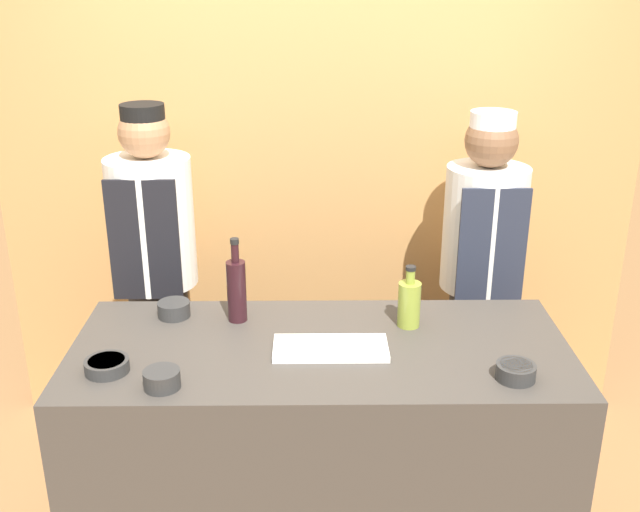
{
  "coord_description": "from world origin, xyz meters",
  "views": [
    {
      "loc": [
        -0.03,
        -2.33,
        2.21
      ],
      "look_at": [
        0.0,
        0.15,
        1.23
      ],
      "focal_mm": 42.0,
      "sensor_mm": 36.0,
      "label": 1
    }
  ],
  "objects_px": {
    "chef_left": "(156,276)",
    "sauce_bowl_white": "(174,308)",
    "sauce_bowl_brown": "(162,378)",
    "cutting_board": "(331,348)",
    "sauce_bowl_orange": "(516,371)",
    "bottle_oil": "(409,303)",
    "chef_right": "(480,278)",
    "bottle_wine": "(237,289)",
    "sauce_bowl_green": "(107,365)"
  },
  "relations": [
    {
      "from": "sauce_bowl_orange",
      "to": "sauce_bowl_white",
      "type": "bearing_deg",
      "value": 158.26
    },
    {
      "from": "sauce_bowl_green",
      "to": "chef_left",
      "type": "xyz_separation_m",
      "value": [
        -0.02,
        0.92,
        -0.07
      ]
    },
    {
      "from": "sauce_bowl_white",
      "to": "cutting_board",
      "type": "bearing_deg",
      "value": -25.29
    },
    {
      "from": "sauce_bowl_orange",
      "to": "bottle_oil",
      "type": "height_order",
      "value": "bottle_oil"
    },
    {
      "from": "bottle_wine",
      "to": "chef_left",
      "type": "relative_size",
      "value": 0.2
    },
    {
      "from": "bottle_wine",
      "to": "chef_left",
      "type": "height_order",
      "value": "chef_left"
    },
    {
      "from": "bottle_wine",
      "to": "sauce_bowl_brown",
      "type": "bearing_deg",
      "value": -112.16
    },
    {
      "from": "sauce_bowl_brown",
      "to": "chef_right",
      "type": "bearing_deg",
      "value": 39.63
    },
    {
      "from": "bottle_oil",
      "to": "chef_right",
      "type": "distance_m",
      "value": 0.73
    },
    {
      "from": "bottle_oil",
      "to": "chef_right",
      "type": "xyz_separation_m",
      "value": [
        0.4,
        0.59,
        -0.16
      ]
    },
    {
      "from": "sauce_bowl_orange",
      "to": "cutting_board",
      "type": "xyz_separation_m",
      "value": [
        -0.59,
        0.19,
        -0.02
      ]
    },
    {
      "from": "sauce_bowl_brown",
      "to": "chef_left",
      "type": "relative_size",
      "value": 0.07
    },
    {
      "from": "bottle_oil",
      "to": "sauce_bowl_brown",
      "type": "bearing_deg",
      "value": -152.88
    },
    {
      "from": "sauce_bowl_green",
      "to": "sauce_bowl_orange",
      "type": "distance_m",
      "value": 1.33
    },
    {
      "from": "chef_right",
      "to": "sauce_bowl_green",
      "type": "bearing_deg",
      "value": -147.31
    },
    {
      "from": "cutting_board",
      "to": "bottle_wine",
      "type": "distance_m",
      "value": 0.44
    },
    {
      "from": "bottle_wine",
      "to": "bottle_oil",
      "type": "height_order",
      "value": "bottle_wine"
    },
    {
      "from": "sauce_bowl_white",
      "to": "chef_right",
      "type": "relative_size",
      "value": 0.07
    },
    {
      "from": "sauce_bowl_brown",
      "to": "chef_right",
      "type": "relative_size",
      "value": 0.07
    },
    {
      "from": "chef_left",
      "to": "sauce_bowl_white",
      "type": "bearing_deg",
      "value": -71.35
    },
    {
      "from": "sauce_bowl_white",
      "to": "chef_left",
      "type": "xyz_separation_m",
      "value": [
        -0.17,
        0.51,
        -0.08
      ]
    },
    {
      "from": "sauce_bowl_orange",
      "to": "bottle_oil",
      "type": "bearing_deg",
      "value": 127.96
    },
    {
      "from": "sauce_bowl_green",
      "to": "sauce_bowl_orange",
      "type": "xyz_separation_m",
      "value": [
        1.33,
        -0.06,
        0.01
      ]
    },
    {
      "from": "sauce_bowl_green",
      "to": "chef_left",
      "type": "relative_size",
      "value": 0.09
    },
    {
      "from": "sauce_bowl_white",
      "to": "chef_right",
      "type": "xyz_separation_m",
      "value": [
        1.28,
        0.51,
        -0.1
      ]
    },
    {
      "from": "sauce_bowl_orange",
      "to": "bottle_wine",
      "type": "xyz_separation_m",
      "value": [
        -0.94,
        0.44,
        0.1
      ]
    },
    {
      "from": "sauce_bowl_green",
      "to": "cutting_board",
      "type": "height_order",
      "value": "sauce_bowl_green"
    },
    {
      "from": "sauce_bowl_green",
      "to": "bottle_wine",
      "type": "height_order",
      "value": "bottle_wine"
    },
    {
      "from": "sauce_bowl_brown",
      "to": "chef_right",
      "type": "height_order",
      "value": "chef_right"
    },
    {
      "from": "sauce_bowl_orange",
      "to": "bottle_oil",
      "type": "distance_m",
      "value": 0.49
    },
    {
      "from": "chef_left",
      "to": "cutting_board",
      "type": "bearing_deg",
      "value": -45.91
    },
    {
      "from": "sauce_bowl_brown",
      "to": "bottle_oil",
      "type": "xyz_separation_m",
      "value": [
        0.83,
        0.43,
        0.06
      ]
    },
    {
      "from": "cutting_board",
      "to": "chef_right",
      "type": "xyz_separation_m",
      "value": [
        0.69,
        0.78,
        -0.07
      ]
    },
    {
      "from": "sauce_bowl_orange",
      "to": "cutting_board",
      "type": "distance_m",
      "value": 0.62
    },
    {
      "from": "cutting_board",
      "to": "bottle_wine",
      "type": "bearing_deg",
      "value": 144.52
    },
    {
      "from": "bottle_wine",
      "to": "chef_left",
      "type": "bearing_deg",
      "value": 127.64
    },
    {
      "from": "sauce_bowl_orange",
      "to": "sauce_bowl_brown",
      "type": "bearing_deg",
      "value": -177.93
    },
    {
      "from": "chef_left",
      "to": "chef_right",
      "type": "height_order",
      "value": "chef_left"
    },
    {
      "from": "chef_right",
      "to": "bottle_wine",
      "type": "bearing_deg",
      "value": -152.47
    },
    {
      "from": "chef_left",
      "to": "chef_right",
      "type": "bearing_deg",
      "value": 0.0
    },
    {
      "from": "sauce_bowl_brown",
      "to": "sauce_bowl_orange",
      "type": "bearing_deg",
      "value": 2.07
    },
    {
      "from": "sauce_bowl_brown",
      "to": "cutting_board",
      "type": "xyz_separation_m",
      "value": [
        0.54,
        0.23,
        -0.02
      ]
    },
    {
      "from": "sauce_bowl_orange",
      "to": "chef_left",
      "type": "height_order",
      "value": "chef_left"
    },
    {
      "from": "sauce_bowl_white",
      "to": "chef_left",
      "type": "bearing_deg",
      "value": 108.65
    },
    {
      "from": "sauce_bowl_white",
      "to": "chef_left",
      "type": "distance_m",
      "value": 0.54
    },
    {
      "from": "sauce_bowl_white",
      "to": "chef_left",
      "type": "relative_size",
      "value": 0.07
    },
    {
      "from": "bottle_oil",
      "to": "chef_left",
      "type": "height_order",
      "value": "chef_left"
    },
    {
      "from": "cutting_board",
      "to": "chef_left",
      "type": "relative_size",
      "value": 0.24
    },
    {
      "from": "sauce_bowl_brown",
      "to": "bottle_oil",
      "type": "relative_size",
      "value": 0.5
    },
    {
      "from": "cutting_board",
      "to": "chef_right",
      "type": "height_order",
      "value": "chef_right"
    }
  ]
}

